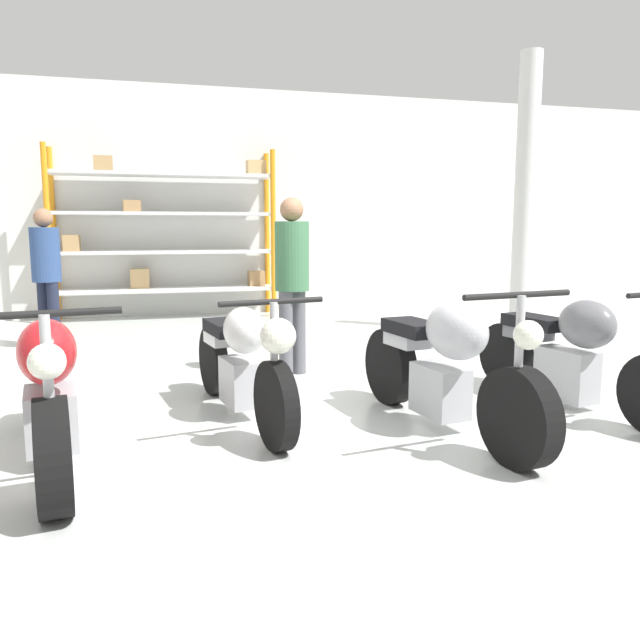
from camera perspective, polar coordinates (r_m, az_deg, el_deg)
ground_plane at (r=4.51m, az=1.34°, el=-9.56°), size 30.00×30.00×0.00m
back_wall at (r=10.41m, az=-8.49°, el=10.56°), size 30.00×0.08×3.60m
shelving_rack at (r=9.96m, az=-14.08°, el=7.80°), size 3.35×0.63×2.59m
support_pillar at (r=8.66m, az=18.25°, el=10.69°), size 0.28×0.28×3.60m
motorcycle_red at (r=4.00m, az=-23.48°, el=-6.22°), size 0.71×2.05×1.01m
motorcycle_white at (r=4.56m, az=-7.24°, el=-3.58°), size 0.68×2.04×0.96m
motorcycle_silver at (r=4.36m, az=11.40°, el=-4.02°), size 0.74×2.09×1.03m
motorcycle_grey at (r=5.22m, az=22.08°, el=-2.83°), size 0.66×2.04×0.98m
person_browsing at (r=7.82m, az=-23.75°, el=4.42°), size 0.45×0.45×1.61m
person_near_rack at (r=5.85m, az=-2.57°, el=4.40°), size 0.44×0.44×1.67m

